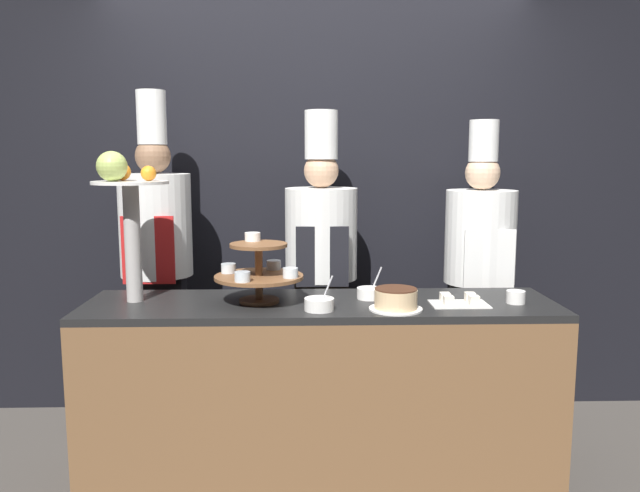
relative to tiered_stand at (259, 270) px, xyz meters
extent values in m
cube|color=black|center=(0.29, 0.95, 0.36)|extent=(10.00, 0.06, 2.80)
cube|color=brown|center=(0.29, 0.00, -0.61)|extent=(2.20, 0.58, 0.85)
cube|color=black|center=(0.29, 0.00, -0.17)|extent=(2.20, 0.58, 0.03)
cylinder|color=brown|center=(0.00, 0.00, -0.14)|extent=(0.19, 0.19, 0.02)
cylinder|color=brown|center=(0.00, 0.00, -0.01)|extent=(0.04, 0.04, 0.28)
cylinder|color=brown|center=(0.00, 0.00, -0.03)|extent=(0.41, 0.41, 0.02)
cylinder|color=brown|center=(0.00, 0.00, 0.12)|extent=(0.27, 0.27, 0.02)
cylinder|color=silver|center=(0.06, 0.14, 0.00)|extent=(0.07, 0.07, 0.04)
cylinder|color=beige|center=(0.06, 0.14, -0.01)|extent=(0.06, 0.06, 0.03)
cylinder|color=silver|center=(-0.15, 0.06, 0.00)|extent=(0.07, 0.07, 0.04)
cylinder|color=gold|center=(-0.15, 0.06, -0.01)|extent=(0.06, 0.06, 0.03)
cylinder|color=silver|center=(-0.06, -0.15, 0.00)|extent=(0.07, 0.07, 0.04)
cylinder|color=red|center=(-0.06, -0.15, -0.01)|extent=(0.06, 0.06, 0.03)
cylinder|color=silver|center=(0.15, -0.07, 0.00)|extent=(0.07, 0.07, 0.04)
cylinder|color=green|center=(0.15, -0.07, -0.01)|extent=(0.06, 0.06, 0.03)
cylinder|color=white|center=(-0.03, 0.08, 0.15)|extent=(0.07, 0.07, 0.04)
cylinder|color=#B2ADA8|center=(-0.59, 0.04, 0.12)|extent=(0.07, 0.07, 0.55)
cylinder|color=white|center=(-0.59, 0.04, 0.41)|extent=(0.35, 0.35, 0.01)
sphere|color=orange|center=(-0.50, 0.03, 0.45)|extent=(0.07, 0.07, 0.07)
sphere|color=orange|center=(-0.64, 0.11, 0.45)|extent=(0.08, 0.08, 0.08)
sphere|color=#ADC160|center=(-0.65, -0.02, 0.48)|extent=(0.14, 0.14, 0.14)
cylinder|color=white|center=(0.62, -0.17, -0.15)|extent=(0.24, 0.24, 0.01)
cylinder|color=#E0BC89|center=(0.62, -0.17, -0.10)|extent=(0.19, 0.19, 0.08)
cylinder|color=#472819|center=(0.62, -0.17, -0.06)|extent=(0.19, 0.19, 0.01)
cylinder|color=white|center=(1.19, -0.06, -0.12)|extent=(0.09, 0.09, 0.06)
cube|color=white|center=(0.92, -0.08, -0.15)|extent=(0.26, 0.17, 0.01)
cube|color=silver|center=(0.86, -0.11, -0.12)|extent=(0.04, 0.04, 0.04)
cube|color=silver|center=(0.98, -0.11, -0.12)|extent=(0.04, 0.04, 0.04)
cube|color=silver|center=(0.86, -0.05, -0.12)|extent=(0.04, 0.04, 0.04)
cube|color=silver|center=(0.98, -0.05, -0.12)|extent=(0.04, 0.04, 0.04)
cylinder|color=white|center=(0.28, -0.16, -0.12)|extent=(0.13, 0.13, 0.05)
cylinder|color=#BCBCC1|center=(0.31, -0.16, -0.05)|extent=(0.05, 0.01, 0.11)
cylinder|color=white|center=(0.52, 0.06, -0.12)|extent=(0.12, 0.12, 0.05)
cylinder|color=#BCBCC1|center=(0.56, 0.06, -0.05)|extent=(0.05, 0.01, 0.11)
cube|color=black|center=(-0.60, 0.57, -0.58)|extent=(0.29, 0.16, 0.91)
cylinder|color=silver|center=(-0.60, 0.57, 0.15)|extent=(0.39, 0.39, 0.56)
cube|color=red|center=(-0.60, 0.39, 0.04)|extent=(0.27, 0.01, 0.36)
sphere|color=#846047|center=(-0.60, 0.57, 0.53)|extent=(0.19, 0.19, 0.19)
cylinder|color=white|center=(-0.60, 0.57, 0.73)|extent=(0.16, 0.16, 0.29)
cube|color=#38332D|center=(0.31, 0.57, -0.59)|extent=(0.30, 0.16, 0.89)
cylinder|color=silver|center=(0.31, 0.57, 0.10)|extent=(0.40, 0.40, 0.50)
cube|color=black|center=(0.31, 0.38, 0.00)|extent=(0.28, 0.01, 0.32)
sphere|color=tan|center=(0.31, 0.57, 0.45)|extent=(0.19, 0.19, 0.19)
cylinder|color=white|center=(0.31, 0.57, 0.64)|extent=(0.18, 0.18, 0.26)
cube|color=#38332D|center=(1.20, 0.57, -0.61)|extent=(0.29, 0.16, 0.86)
cylinder|color=white|center=(1.20, 0.57, 0.08)|extent=(0.39, 0.39, 0.52)
cube|color=white|center=(1.20, 0.39, -0.02)|extent=(0.27, 0.01, 0.33)
sphere|color=#DBB28E|center=(1.20, 0.57, 0.43)|extent=(0.19, 0.19, 0.19)
cylinder|color=white|center=(1.20, 0.57, 0.61)|extent=(0.16, 0.16, 0.23)
camera|label=1|loc=(0.20, -2.85, 0.52)|focal=35.00mm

